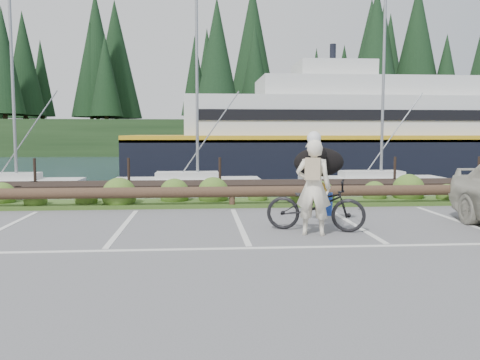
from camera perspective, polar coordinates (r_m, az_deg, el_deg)
The scene contains 7 objects.
ground at distance 9.65m, azimuth 0.87°, elevation -7.15°, with size 72.00×72.00×0.00m, color #5B5A5D.
harbor_backdrop at distance 87.88m, azimuth -3.72°, elevation 3.93°, with size 170.00×160.00×30.00m.
vegetation_strip at distance 14.85m, azimuth -1.06°, elevation -2.56°, with size 34.00×1.60×0.10m, color #3D5B21.
log_rail at distance 14.16m, azimuth -0.89°, elevation -3.15°, with size 32.00×0.30×0.60m, color #443021, non-canonical shape.
bicycle at distance 10.93m, azimuth 8.47°, elevation -2.80°, with size 0.73×2.10×1.10m, color black.
cyclist at distance 10.39m, azimuth 8.24°, elevation -0.84°, with size 0.71×0.47×1.96m, color #F1E6CC.
dog at distance 11.51m, azimuth 8.85°, elevation 2.00°, with size 1.14×0.56×0.66m, color black.
Camera 1 is at (-0.89, -9.38, 2.08)m, focal length 38.00 mm.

